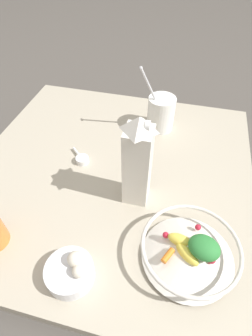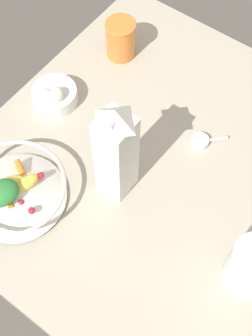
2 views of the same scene
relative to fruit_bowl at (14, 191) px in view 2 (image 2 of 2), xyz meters
The scene contains 8 objects.
ground_plane 0.38m from the fruit_bowl, 48.29° to the left, with size 6.00×6.00×0.00m, color #4C4742.
countertop 0.38m from the fruit_bowl, 48.29° to the left, with size 0.93×0.93×0.05m.
fruit_bowl is the anchor object (origin of this frame).
milk_carton 0.26m from the fruit_bowl, 46.14° to the left, with size 0.07×0.07×0.29m.
yogurt_tub 0.54m from the fruit_bowl, 16.68° to the left, with size 0.10×0.14×0.26m.
drinking_cup 0.51m from the fruit_bowl, 98.58° to the left, with size 0.08×0.08×0.11m.
measuring_scoop 0.47m from the fruit_bowl, 55.54° to the left, with size 0.07×0.08×0.02m.
garlic_bowl 0.29m from the fruit_bowl, 112.75° to the left, with size 0.12×0.12×0.08m.
Camera 2 is at (0.24, -0.50, 1.04)m, focal length 50.00 mm.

